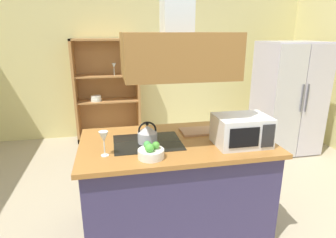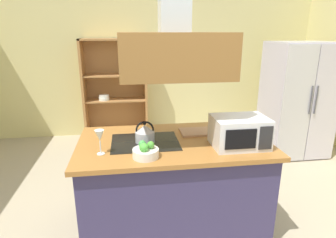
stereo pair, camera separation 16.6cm
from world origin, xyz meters
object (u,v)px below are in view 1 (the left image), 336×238
Objects in this scene: dish_cabinet at (108,96)px; refrigerator at (288,98)px; kettle at (147,134)px; fruit_bowl at (151,152)px; microwave at (241,130)px; wine_glass_on_counter at (104,138)px; cutting_board at (198,131)px.

refrigerator is at bearing -21.91° from dish_cabinet.
fruit_bowl is (-0.02, -0.32, -0.03)m from kettle.
dish_cabinet is at bearing 97.72° from kettle.
fruit_bowl is (-0.82, -0.12, -0.08)m from microwave.
fruit_bowl is (-2.43, -1.84, 0.09)m from refrigerator.
dish_cabinet is 8.92× the size of kettle.
kettle is 0.83m from microwave.
microwave is (-1.61, -1.72, 0.17)m from refrigerator.
refrigerator is 8.33× the size of wine_glass_on_counter.
refrigerator is at bearing 35.44° from cutting_board.
kettle is (0.36, -2.63, 0.22)m from dish_cabinet.
dish_cabinet reaches higher than cutting_board.
dish_cabinet is 8.46× the size of wine_glass_on_counter.
dish_cabinet is 8.34× the size of fruit_bowl.
fruit_bowl is at bearing -92.85° from kettle.
dish_cabinet is 2.67m from kettle.
kettle is at bearing -82.28° from dish_cabinet.
cutting_board is at bearing -70.13° from dish_cabinet.
dish_cabinet is 3.79× the size of microwave.
fruit_bowl reaches higher than cutting_board.
refrigerator reaches higher than cutting_board.
kettle is at bearing -161.28° from cutting_board.
refrigerator reaches higher than kettle.
fruit_bowl is at bearing -171.54° from microwave.
fruit_bowl is at bearing -137.34° from cutting_board.
wine_glass_on_counter is (-0.90, -0.39, 0.14)m from cutting_board.
fruit_bowl is (0.36, -0.11, -0.10)m from wine_glass_on_counter.
microwave is 0.83m from fruit_bowl.
microwave is 2.20× the size of fruit_bowl.
kettle is at bearing -147.79° from refrigerator.
wine_glass_on_counter is (-0.02, -2.85, 0.29)m from dish_cabinet.
wine_glass_on_counter is at bearing 162.41° from fruit_bowl.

